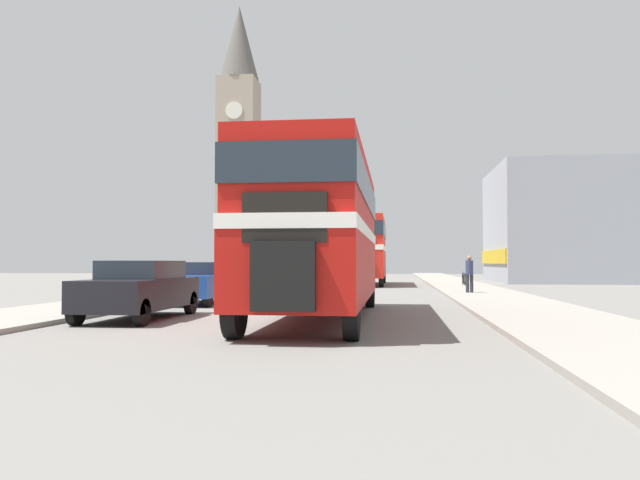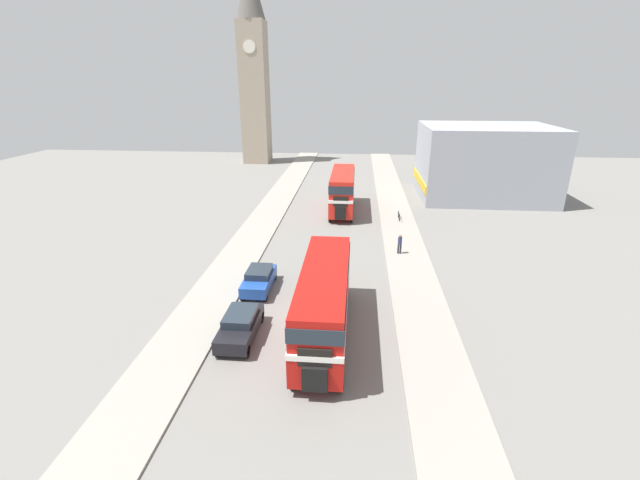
# 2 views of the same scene
# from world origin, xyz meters

# --- Properties ---
(ground_plane) EXTENTS (120.00, 120.00, 0.00)m
(ground_plane) POSITION_xyz_m (0.00, 0.00, 0.00)
(ground_plane) COLOR slate
(sidewalk_right) EXTENTS (3.50, 120.00, 0.12)m
(sidewalk_right) POSITION_xyz_m (6.75, 0.00, 0.06)
(sidewalk_right) COLOR gray
(sidewalk_right) RESTS_ON ground_plane
(sidewalk_left) EXTENTS (3.50, 120.00, 0.12)m
(sidewalk_left) POSITION_xyz_m (-6.75, 0.00, 0.06)
(sidewalk_left) COLOR gray
(sidewalk_left) RESTS_ON ground_plane
(double_decker_bus) EXTENTS (2.55, 10.78, 4.01)m
(double_decker_bus) POSITION_xyz_m (0.94, -1.45, 2.41)
(double_decker_bus) COLOR #B2140F
(double_decker_bus) RESTS_ON ground_plane
(bus_distant) EXTENTS (2.42, 9.90, 4.25)m
(bus_distant) POSITION_xyz_m (1.02, 22.67, 2.54)
(bus_distant) COLOR red
(bus_distant) RESTS_ON ground_plane
(car_parked_near) EXTENTS (1.79, 4.32, 1.50)m
(car_parked_near) POSITION_xyz_m (-3.67, -2.08, 0.78)
(car_parked_near) COLOR black
(car_parked_near) RESTS_ON ground_plane
(car_parked_mid) EXTENTS (1.74, 4.06, 1.46)m
(car_parked_mid) POSITION_xyz_m (-3.92, 3.74, 0.76)
(car_parked_mid) COLOR #1E479E
(car_parked_mid) RESTS_ON ground_plane
(pedestrian_walking) EXTENTS (0.33, 0.33, 1.64)m
(pedestrian_walking) POSITION_xyz_m (6.14, 10.72, 1.04)
(pedestrian_walking) COLOR #282833
(pedestrian_walking) RESTS_ON sidewalk_right
(bicycle_on_pavement) EXTENTS (0.05, 1.76, 0.78)m
(bicycle_on_pavement) POSITION_xyz_m (6.88, 19.84, 0.48)
(bicycle_on_pavement) COLOR black
(bicycle_on_pavement) RESTS_ON sidewalk_right
(church_tower) EXTENTS (4.40, 4.40, 30.46)m
(church_tower) POSITION_xyz_m (-14.50, 50.45, 15.54)
(church_tower) COLOR tan
(church_tower) RESTS_ON ground_plane
(shop_building_block) EXTENTS (14.81, 11.43, 8.42)m
(shop_building_block) POSITION_xyz_m (17.54, 30.14, 4.21)
(shop_building_block) COLOR #999EA8
(shop_building_block) RESTS_ON ground_plane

